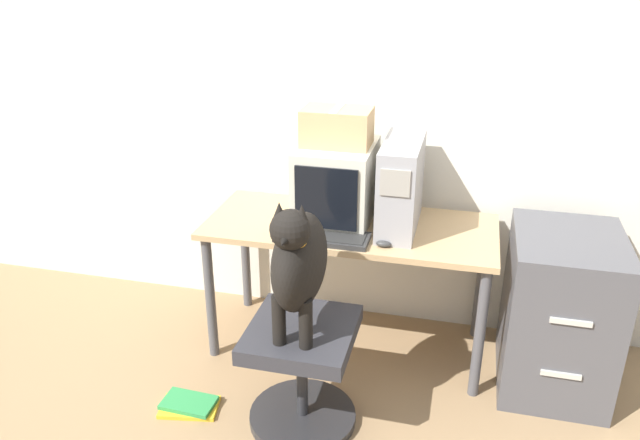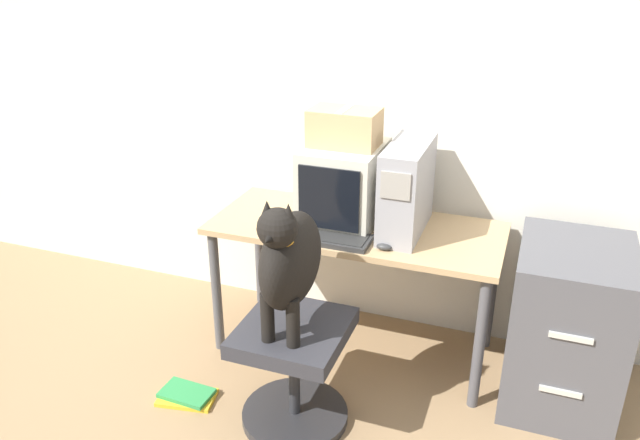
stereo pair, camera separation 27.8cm
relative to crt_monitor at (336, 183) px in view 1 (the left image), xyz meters
name	(u,v)px [view 1 (the left image)]	position (x,y,z in m)	size (l,w,h in m)	color
ground_plane	(335,378)	(0.08, -0.35, -0.90)	(12.00, 12.00, 0.00)	#937551
wall_back	(367,90)	(0.08, 0.32, 0.40)	(8.00, 0.05, 2.60)	silver
desk	(350,240)	(0.08, -0.05, -0.28)	(1.43, 0.61, 0.71)	tan
crt_monitor	(336,183)	(0.00, 0.00, 0.00)	(0.36, 0.44, 0.39)	beige
pc_tower	(401,185)	(0.32, -0.02, 0.02)	(0.18, 0.48, 0.43)	#99999E
keyboard	(322,237)	(-0.01, -0.25, -0.18)	(0.44, 0.17, 0.03)	#2D2D2D
computer_mouse	(384,244)	(0.28, -0.26, -0.18)	(0.07, 0.04, 0.03)	#333333
office_chair	(302,367)	(0.00, -0.67, -0.61)	(0.48, 0.48, 0.50)	#262628
dog	(299,260)	(0.00, -0.70, -0.07)	(0.20, 0.46, 0.61)	black
filing_cabinet	(559,312)	(1.11, -0.10, -0.51)	(0.49, 0.61, 0.78)	#4C4C51
cardboard_box	(337,127)	(0.00, 0.00, 0.28)	(0.32, 0.21, 0.18)	tan
book_stack_floor	(189,405)	(-0.53, -0.73, -0.88)	(0.29, 0.20, 0.04)	gold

